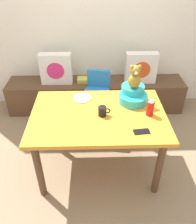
# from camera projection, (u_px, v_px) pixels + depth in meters

# --- Properties ---
(ground_plane) EXTENTS (8.00, 8.00, 0.00)m
(ground_plane) POSITION_uv_depth(u_px,v_px,m) (98.00, 165.00, 2.69)
(ground_plane) COLOR #8C7256
(back_wall) EXTENTS (4.40, 0.10, 2.60)m
(back_wall) POSITION_uv_depth(u_px,v_px,m) (95.00, 17.00, 3.13)
(back_wall) COLOR silver
(back_wall) RESTS_ON ground_plane
(window_bench) EXTENTS (2.60, 0.44, 0.46)m
(window_bench) POSITION_uv_depth(u_px,v_px,m) (96.00, 95.00, 3.53)
(window_bench) COLOR brown
(window_bench) RESTS_ON ground_plane
(pillow_floral_left) EXTENTS (0.44, 0.15, 0.44)m
(pillow_floral_left) POSITION_uv_depth(u_px,v_px,m) (56.00, 69.00, 3.24)
(pillow_floral_left) COLOR white
(pillow_floral_left) RESTS_ON window_bench
(pillow_floral_right) EXTENTS (0.44, 0.15, 0.44)m
(pillow_floral_right) POSITION_uv_depth(u_px,v_px,m) (141.00, 68.00, 3.26)
(pillow_floral_right) COLOR white
(pillow_floral_right) RESTS_ON window_bench
(book_stack) EXTENTS (0.20, 0.14, 0.06)m
(book_stack) POSITION_uv_depth(u_px,v_px,m) (84.00, 80.00, 3.37)
(book_stack) COLOR #BFC749
(book_stack) RESTS_ON window_bench
(dining_table) EXTENTS (1.32, 0.90, 0.74)m
(dining_table) POSITION_uv_depth(u_px,v_px,m) (98.00, 122.00, 2.32)
(dining_table) COLOR orange
(dining_table) RESTS_ON ground_plane
(highchair) EXTENTS (0.37, 0.49, 0.79)m
(highchair) POSITION_uv_depth(u_px,v_px,m) (97.00, 93.00, 3.00)
(highchair) COLOR #2672B2
(highchair) RESTS_ON ground_plane
(infant_seat_teal) EXTENTS (0.30, 0.33, 0.16)m
(infant_seat_teal) POSITION_uv_depth(u_px,v_px,m) (133.00, 95.00, 2.41)
(infant_seat_teal) COLOR #29AEB9
(infant_seat_teal) RESTS_ON dining_table
(teddy_bear) EXTENTS (0.13, 0.12, 0.25)m
(teddy_bear) POSITION_uv_depth(u_px,v_px,m) (135.00, 77.00, 2.29)
(teddy_bear) COLOR olive
(teddy_bear) RESTS_ON infant_seat_teal
(ketchup_bottle) EXTENTS (0.07, 0.07, 0.18)m
(ketchup_bottle) POSITION_uv_depth(u_px,v_px,m) (150.00, 107.00, 2.19)
(ketchup_bottle) COLOR red
(ketchup_bottle) RESTS_ON dining_table
(coffee_mug) EXTENTS (0.12, 0.08, 0.09)m
(coffee_mug) POSITION_uv_depth(u_px,v_px,m) (103.00, 111.00, 2.21)
(coffee_mug) COLOR black
(coffee_mug) RESTS_ON dining_table
(dinner_plate_near) EXTENTS (0.20, 0.20, 0.01)m
(dinner_plate_near) POSITION_uv_depth(u_px,v_px,m) (82.00, 98.00, 2.48)
(dinner_plate_near) COLOR white
(dinner_plate_near) RESTS_ON dining_table
(cell_phone) EXTENTS (0.15, 0.09, 0.01)m
(cell_phone) POSITION_uv_depth(u_px,v_px,m) (142.00, 132.00, 2.03)
(cell_phone) COLOR black
(cell_phone) RESTS_ON dining_table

